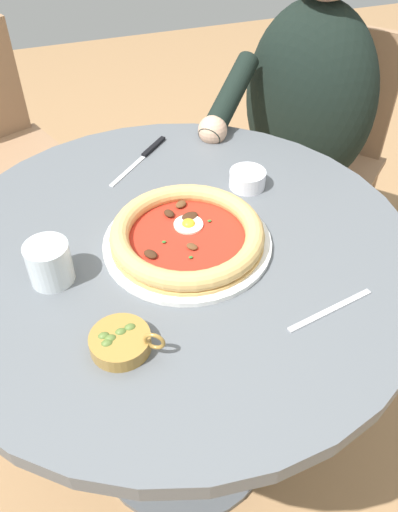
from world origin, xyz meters
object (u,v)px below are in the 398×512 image
ramekin_capers (247,178)px  diner_person (298,164)px  olive_pan (121,341)px  steak_knife (146,153)px  dining_table (178,298)px  water_glass (50,265)px  pizza_on_plate (187,236)px  fork_utensil (330,310)px  cafe_chair_diner (316,144)px

ramekin_capers → diner_person: (-0.31, -0.32, -0.23)m
ramekin_capers → olive_pan: olive_pan is taller
steak_knife → dining_table: bearing=85.3°
steak_knife → ramekin_capers: bearing=132.3°
water_glass → pizza_on_plate: bearing=-177.5°
pizza_on_plate → water_glass: (0.25, 0.01, 0.01)m
dining_table → pizza_on_plate: (-0.02, 0.01, 0.17)m
water_glass → ramekin_capers: (-0.42, -0.15, -0.01)m
water_glass → steak_knife: water_glass is taller
water_glass → olive_pan: 0.20m
dining_table → diner_person: size_ratio=0.78×
water_glass → fork_utensil: (-0.42, 0.22, -0.03)m
dining_table → steak_knife: bearing=-94.7°
olive_pan → diner_person: (-0.65, -0.65, -0.22)m
fork_utensil → diner_person: size_ratio=0.14×
diner_person → ramekin_capers: bearing=45.8°
dining_table → ramekin_capers: bearing=-146.9°
water_glass → diner_person: bearing=-147.5°
pizza_on_plate → fork_utensil: pizza_on_plate is taller
steak_knife → ramekin_capers: ramekin_capers is taller
steak_knife → ramekin_capers: size_ratio=2.17×
cafe_chair_diner → water_glass: bearing=33.6°
diner_person → cafe_chair_diner: (-0.11, -0.09, -0.00)m
steak_knife → fork_utensil: (-0.17, 0.55, -0.00)m
ramekin_capers → steak_knife: bearing=-47.7°
pizza_on_plate → ramekin_capers: bearing=-142.1°
water_glass → cafe_chair_diner: 1.04m
pizza_on_plate → cafe_chair_diner: size_ratio=0.37×
olive_pan → diner_person: bearing=-135.2°
pizza_on_plate → olive_pan: olive_pan is taller
pizza_on_plate → diner_person: (-0.49, -0.46, -0.23)m
steak_knife → water_glass: bearing=53.1°
cafe_chair_diner → fork_utensil: bearing=61.5°
pizza_on_plate → water_glass: water_glass is taller
pizza_on_plate → cafe_chair_diner: 0.84m
dining_table → fork_utensil: (-0.19, 0.24, 0.15)m
fork_utensil → cafe_chair_diner: size_ratio=0.20×
steak_knife → ramekin_capers: 0.25m
pizza_on_plate → water_glass: bearing=2.5°
pizza_on_plate → olive_pan: (0.17, 0.19, -0.01)m
water_glass → olive_pan: (-0.08, 0.18, -0.02)m
dining_table → pizza_on_plate: pizza_on_plate is taller
cafe_chair_diner → dining_table: bearing=41.3°
dining_table → cafe_chair_diner: size_ratio=1.07×
pizza_on_plate → ramekin_capers: (-0.18, -0.14, -0.00)m
steak_knife → olive_pan: bearing=71.6°
cafe_chair_diner → ramekin_capers: bearing=44.5°
water_glass → olive_pan: bearing=113.8°
steak_knife → olive_pan: 0.54m
steak_knife → ramekin_capers: (-0.17, 0.19, 0.02)m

